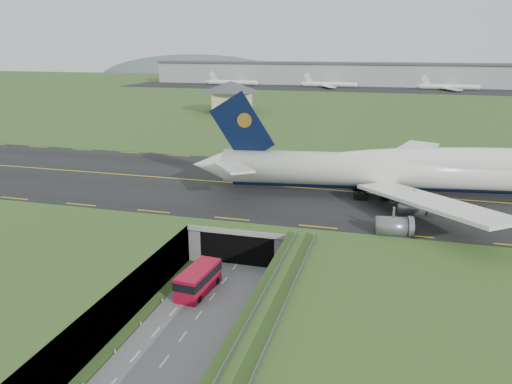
% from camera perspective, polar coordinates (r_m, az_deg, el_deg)
% --- Properties ---
extents(ground, '(900.00, 900.00, 0.00)m').
position_cam_1_polar(ground, '(72.27, -4.16, -10.92)').
color(ground, '#3E5B24').
rests_on(ground, ground).
extents(airfield_deck, '(800.00, 800.00, 6.00)m').
position_cam_1_polar(airfield_deck, '(70.94, -4.22, -8.77)').
color(airfield_deck, gray).
rests_on(airfield_deck, ground).
extents(trench_road, '(12.00, 75.00, 0.20)m').
position_cam_1_polar(trench_road, '(66.09, -6.40, -13.69)').
color(trench_road, slate).
rests_on(trench_road, ground).
extents(taxiway, '(800.00, 44.00, 0.18)m').
position_cam_1_polar(taxiway, '(99.61, 2.10, 0.67)').
color(taxiway, black).
rests_on(taxiway, airfield_deck).
extents(tunnel_portal, '(17.00, 22.30, 6.00)m').
position_cam_1_polar(tunnel_portal, '(85.48, -0.46, -3.97)').
color(tunnel_portal, gray).
rests_on(tunnel_portal, ground).
extents(guideway, '(3.00, 53.00, 7.05)m').
position_cam_1_polar(guideway, '(50.93, 0.40, -16.70)').
color(guideway, '#A8A8A3').
rests_on(guideway, ground).
extents(jumbo_jet, '(91.81, 59.11, 19.74)m').
position_cam_1_polar(jumbo_jet, '(96.43, 20.17, 2.33)').
color(jumbo_jet, white).
rests_on(jumbo_jet, ground).
extents(shuttle_tram, '(3.99, 8.89, 3.50)m').
position_cam_1_polar(shuttle_tram, '(70.59, -6.60, -9.95)').
color(shuttle_tram, '#AC0B24').
rests_on(shuttle_tram, ground).
extents(service_building, '(30.57, 30.57, 12.98)m').
position_cam_1_polar(service_building, '(210.62, -2.87, 11.14)').
color(service_building, '#C9BC91').
rests_on(service_building, ground).
extents(cargo_terminal, '(320.00, 67.00, 15.60)m').
position_cam_1_polar(cargo_terminal, '(360.90, 12.25, 13.06)').
color(cargo_terminal, '#B2B2B2').
rests_on(cargo_terminal, ground).
extents(distant_hills, '(700.00, 91.00, 60.00)m').
position_cam_1_polar(distant_hills, '(493.51, 20.77, 11.11)').
color(distant_hills, slate).
rests_on(distant_hills, ground).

